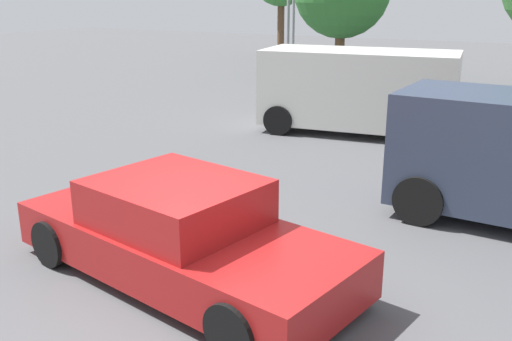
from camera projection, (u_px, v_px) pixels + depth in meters
name	position (u px, v px, depth m)	size (l,w,h in m)	color
ground_plane	(198.00, 293.00, 7.04)	(80.00, 80.00, 0.00)	#515154
sedan_foreground	(181.00, 235.00, 7.26)	(4.94, 2.76, 1.31)	maroon
dog	(196.00, 179.00, 10.42)	(0.37, 0.62, 0.45)	white
van_white	(358.00, 89.00, 14.74)	(5.05, 2.71, 2.12)	silver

